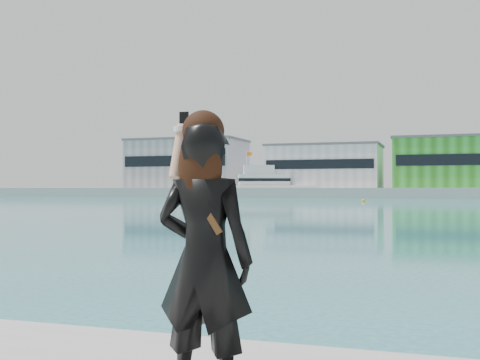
% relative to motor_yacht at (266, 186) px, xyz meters
% --- Properties ---
extents(far_quay, '(320.00, 40.00, 2.00)m').
position_rel_motor_yacht_xyz_m(far_quay, '(32.37, 13.25, -1.47)').
color(far_quay, '#9E9E99').
rests_on(far_quay, ground).
extents(warehouse_grey_left, '(26.52, 16.36, 11.50)m').
position_rel_motor_yacht_xyz_m(warehouse_grey_left, '(-22.63, 11.23, 5.29)').
color(warehouse_grey_left, gray).
rests_on(warehouse_grey_left, far_quay).
extents(warehouse_white, '(24.48, 15.35, 9.50)m').
position_rel_motor_yacht_xyz_m(warehouse_white, '(10.37, 11.23, 4.29)').
color(warehouse_white, silver).
rests_on(warehouse_white, far_quay).
extents(warehouse_green, '(30.60, 16.36, 10.50)m').
position_rel_motor_yacht_xyz_m(warehouse_green, '(40.37, 11.23, 4.79)').
color(warehouse_green, '#2D8421').
rests_on(warehouse_green, far_quay).
extents(flagpole_left, '(1.28, 0.16, 8.00)m').
position_rel_motor_yacht_xyz_m(flagpole_left, '(-5.54, 4.25, 4.06)').
color(flagpole_left, silver).
rests_on(flagpole_left, far_quay).
extents(motor_yacht, '(19.46, 11.83, 8.80)m').
position_rel_motor_yacht_xyz_m(motor_yacht, '(0.00, 0.00, 0.00)').
color(motor_yacht, white).
rests_on(motor_yacht, ground).
extents(buoy_far, '(0.50, 0.50, 0.50)m').
position_rel_motor_yacht_xyz_m(buoy_far, '(23.69, -30.57, -2.47)').
color(buoy_far, '#FFB80D').
rests_on(buoy_far, ground).
extents(woman, '(0.63, 0.42, 1.82)m').
position_rel_motor_yacht_xyz_m(woman, '(33.05, -117.23, -0.76)').
color(woman, black).
rests_on(woman, near_quay).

